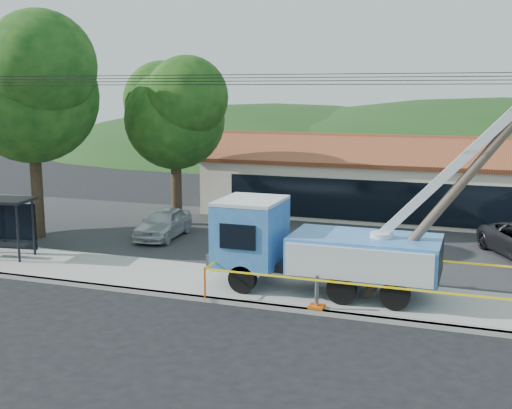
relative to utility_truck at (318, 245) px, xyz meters
The scene contains 14 objects.
ground 5.40m from the utility_truck, 125.73° to the right, with size 120.00×120.00×0.00m, color black.
curb 4.00m from the utility_truck, 145.68° to the right, with size 60.00×0.25×0.15m, color #ABA8A0.
sidewalk 3.45m from the utility_truck, behind, with size 60.00×4.00×0.15m, color #ABA8A0.
parking_lot 8.60m from the utility_truck, 110.67° to the left, with size 60.00×12.00×0.10m, color #28282B.
strip_mall 15.89m from the utility_truck, 86.28° to the left, with size 22.50×8.53×4.67m.
tree_west_near 16.48m from the utility_truck, 165.50° to the left, with size 7.56×6.72×10.80m.
tree_lot 14.05m from the utility_truck, 138.33° to the left, with size 6.30×5.60×8.94m.
hill_west 53.98m from the utility_truck, 109.45° to the left, with size 78.40×56.00×28.00m, color #193C15.
hill_center 51.39m from the utility_truck, 82.13° to the left, with size 89.60×64.00×32.00m, color #193C15.
utility_truck is the anchor object (origin of this frame).
leaning_pole 5.44m from the utility_truck, ahead, with size 5.83×1.83×7.84m.
bus_shelter 13.86m from the utility_truck, behind, with size 2.84×1.99×2.55m.
caution_tape 3.10m from the utility_truck, ahead, with size 12.82×3.82×1.10m.
car_silver 10.97m from the utility_truck, 147.87° to the left, with size 1.71×4.26×1.45m, color #B7BBBF.
Camera 1 is at (8.23, -17.38, 7.25)m, focal length 45.00 mm.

